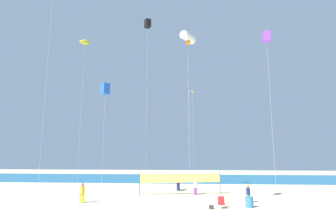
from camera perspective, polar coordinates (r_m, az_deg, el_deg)
ground_plane at (r=18.59m, az=-3.70°, el=-22.13°), size 120.00×120.00×0.00m
ocean_band at (r=50.78m, az=1.81°, el=-14.01°), size 120.00×20.00×0.01m
beachgoer_navy_shirt at (r=25.61m, az=16.88°, el=-16.38°), size 0.35×0.35×1.53m
beachgoer_maroon_shirt at (r=33.43m, az=2.21°, el=-14.82°), size 0.40×0.40×1.75m
beachgoer_mustard_shirt at (r=25.67m, az=-17.98°, el=-16.08°), size 0.39×0.39×1.72m
beachgoer_white_shirt at (r=29.51m, az=5.92°, el=-15.69°), size 0.36×0.36×1.58m
folding_beach_chair at (r=22.67m, az=11.41°, el=-18.46°), size 0.52×0.65×0.89m
trash_barrel at (r=23.48m, az=17.07°, el=-18.01°), size 0.62×0.62×0.85m
volleyball_net at (r=29.35m, az=2.71°, el=-14.19°), size 8.62×1.93×2.40m
beach_handbag at (r=22.21m, az=9.32°, el=-19.55°), size 0.36×0.18×0.29m
kite_white_tube at (r=23.32m, az=4.27°, el=15.55°), size 1.34×1.64×14.32m
kite_yellow_inflatable at (r=42.70m, az=-17.48°, el=14.04°), size 1.39×2.03×21.31m
kite_blue_box at (r=27.58m, az=-13.36°, el=4.83°), size 0.99×0.99×11.34m
kite_black_box at (r=33.58m, az=-4.41°, el=18.31°), size 0.88×0.88×20.27m
kite_yellow_diamond at (r=37.91m, az=5.33°, el=4.07°), size 0.73×0.73×13.35m
kite_violet_box at (r=23.75m, az=20.39°, el=14.80°), size 0.55×0.55×14.08m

